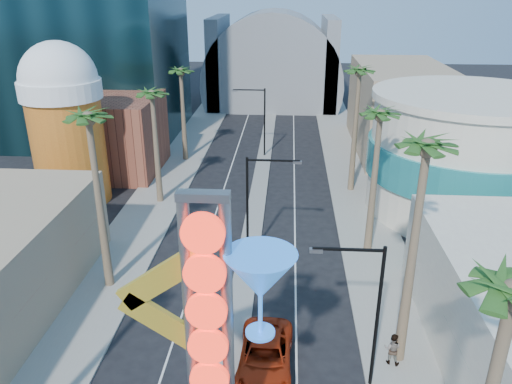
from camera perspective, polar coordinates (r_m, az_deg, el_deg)
name	(u,v)px	position (r m, az deg, el deg)	size (l,w,h in m)	color
sidewalk_west	(168,181)	(51.97, -10.07, 1.19)	(5.00, 100.00, 0.15)	gray
sidewalk_east	(354,186)	(50.96, 11.17, 0.67)	(5.00, 100.00, 0.15)	gray
median	(262,173)	(53.37, 0.63, 2.14)	(1.60, 84.00, 0.15)	gray
brick_filler_west	(111,135)	(55.32, -16.23, 6.26)	(10.00, 10.00, 8.00)	brown
filler_east	(400,109)	(62.88, 16.10, 9.13)	(10.00, 20.00, 10.00)	tan
beer_mug	(65,118)	(47.59, -21.01, 7.87)	(7.00, 7.00, 14.50)	#B85018
turquoise_building	(465,155)	(46.61, 22.80, 3.96)	(16.60, 16.60, 10.60)	beige
canopy	(273,78)	(85.18, 1.97, 12.90)	(22.00, 16.00, 22.00)	slate
neon_sign	(231,325)	(18.90, -2.91, -14.91)	(6.53, 2.60, 12.55)	gray
streetlight_0	(255,200)	(34.88, -0.10, -0.87)	(3.79, 0.25, 8.00)	black
streetlight_1	(260,116)	(57.70, 0.45, 8.73)	(3.79, 0.25, 8.00)	black
streetlight_2	(368,306)	(24.65, 12.73, -12.55)	(3.45, 0.25, 8.00)	black
palm_1	(90,130)	(31.30, -18.48, 6.71)	(2.40, 2.40, 12.70)	brown
palm_2	(152,101)	(44.50, -11.75, 10.12)	(2.40, 2.40, 11.20)	brown
palm_3	(181,77)	(55.94, -8.56, 12.85)	(2.40, 2.40, 11.20)	brown
palm_4	(509,314)	(15.88, 26.98, -12.30)	(2.40, 2.40, 12.20)	brown
palm_5	(425,164)	(23.99, 18.76, 3.09)	(2.40, 2.40, 13.20)	brown
palm_6	(380,124)	(35.60, 13.95, 7.56)	(2.40, 2.40, 11.70)	brown
palm_7	(359,80)	(47.00, 11.70, 12.45)	(2.40, 2.40, 12.70)	brown
red_pickup	(265,356)	(27.45, 1.06, -18.27)	(2.77, 6.01, 1.67)	#B42B0D
pedestrian_b	(392,349)	(28.46, 15.32, -16.89)	(0.89, 0.69, 1.82)	gray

